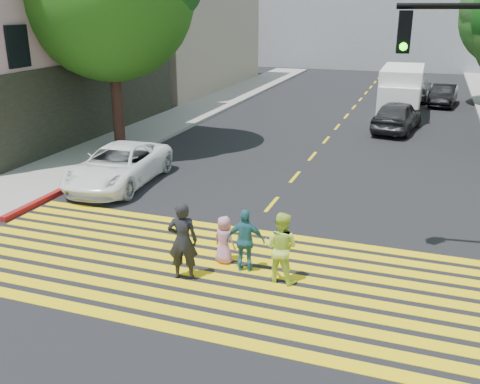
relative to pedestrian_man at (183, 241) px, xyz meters
The scene contains 16 objects.
ground 1.31m from the pedestrian_man, 52.83° to the right, with size 120.00×120.00×0.00m, color black.
sidewalk_left 22.70m from the pedestrian_man, 110.47° to the left, with size 3.00×40.00×0.15m, color gray.
curb_red 8.27m from the pedestrian_man, 140.32° to the left, with size 0.20×8.00×0.16m, color maroon.
crosswalk 1.20m from the pedestrian_man, 43.23° to the left, with size 13.40×5.30×0.01m.
lane_line 21.78m from the pedestrian_man, 88.51° to the left, with size 0.12×34.40×0.01m.
building_left_tan 31.59m from the pedestrian_man, 119.52° to the left, with size 12.00×16.00×10.00m, color tan.
backdrop_block 47.53m from the pedestrian_man, 89.32° to the left, with size 30.00×8.00×12.00m, color gray.
pedestrian_man is the anchor object (origin of this frame).
pedestrian_woman 2.20m from the pedestrian_man, 15.91° to the left, with size 0.80×0.62×1.65m, color #C4E64D.
pedestrian_child 1.23m from the pedestrian_man, 60.06° to the left, with size 0.58×0.38×1.19m, color #C378A5.
pedestrian_extra 1.46m from the pedestrian_man, 33.03° to the left, with size 0.90×0.37×1.53m, color #2D6D7F.
white_sedan 7.37m from the pedestrian_man, 132.75° to the left, with size 2.26×4.90×1.36m, color white.
dark_car_near 17.62m from the pedestrian_man, 78.64° to the left, with size 1.81×4.49×1.53m, color black.
silver_car 27.73m from the pedestrian_man, 81.94° to the left, with size 2.07×5.09×1.48m, color gray.
dark_car_parked 26.29m from the pedestrian_man, 77.52° to the left, with size 1.37×3.93×1.29m, color black.
white_van 21.52m from the pedestrian_man, 81.08° to the left, with size 2.18×5.69×2.68m.
Camera 1 is at (4.29, -9.13, 5.90)m, focal length 40.00 mm.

